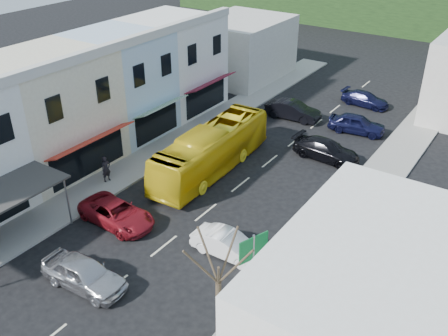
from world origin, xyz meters
TOP-DOWN VIEW (x-y plane):
  - ground at (0.00, 0.00)m, footprint 120.00×120.00m
  - sidewalk_left at (-7.50, 10.00)m, footprint 3.00×52.00m
  - sidewalk_right at (7.50, 10.00)m, footprint 3.00×52.00m
  - shopfront_row at (-12.49, 5.00)m, footprint 8.25×30.00m
  - distant_block_left at (-12.00, 27.00)m, footprint 8.00×10.00m
  - bus at (-2.77, 8.56)m, footprint 2.97×11.69m
  - car_silver at (-1.19, -4.64)m, footprint 4.50×2.05m
  - car_white at (3.38, 1.37)m, footprint 4.44×1.90m
  - car_red at (-3.70, 0.16)m, footprint 4.71×2.17m
  - car_black_near at (3.21, 14.63)m, footprint 4.59×2.08m
  - car_navy_mid at (3.40, 20.26)m, footprint 4.60×2.37m
  - car_black_far at (-2.20, 19.86)m, footprint 4.51×2.09m
  - car_navy_far at (1.92, 26.28)m, footprint 4.63×2.18m
  - pedestrian_left at (-7.61, 3.19)m, footprint 0.50×0.66m
  - direction_sign at (6.08, -0.60)m, footprint 1.29×1.77m
  - street_tree at (6.30, -3.77)m, footprint 2.23×2.23m
  - traffic_signal at (6.60, 31.03)m, footprint 1.10×1.37m

SIDE VIEW (x-z plane):
  - ground at x=0.00m, z-range 0.00..0.00m
  - sidewalk_left at x=-7.50m, z-range 0.00..0.15m
  - sidewalk_right at x=7.50m, z-range 0.00..0.15m
  - car_silver at x=-1.19m, z-range 0.00..1.40m
  - car_white at x=3.38m, z-range 0.00..1.40m
  - car_red at x=-3.70m, z-range 0.00..1.40m
  - car_black_near at x=3.21m, z-range 0.00..1.40m
  - car_navy_mid at x=3.40m, z-range 0.00..1.40m
  - car_black_far at x=-2.20m, z-range 0.00..1.40m
  - car_navy_far at x=1.92m, z-range 0.00..1.40m
  - pedestrian_left at x=-7.61m, z-range 0.15..1.85m
  - bus at x=-2.77m, z-range 0.00..3.10m
  - direction_sign at x=6.08m, z-range 0.00..3.66m
  - traffic_signal at x=6.60m, z-range 0.00..5.51m
  - distant_block_left at x=-12.00m, z-range 0.00..6.00m
  - street_tree at x=6.30m, z-range 0.00..6.62m
  - shopfront_row at x=-12.49m, z-range 0.00..8.00m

